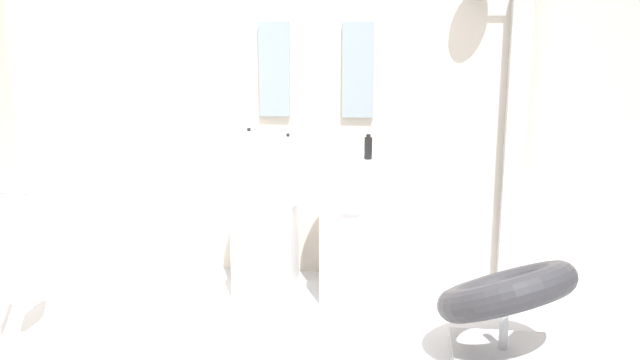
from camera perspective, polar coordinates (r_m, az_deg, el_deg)
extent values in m
cube|color=beige|center=(5.16, -0.24, 6.54)|extent=(4.80, 0.10, 2.60)
cube|color=white|center=(4.94, -4.35, -5.40)|extent=(0.40, 0.40, 0.65)
cylinder|color=white|center=(4.81, -4.45, 0.14)|extent=(0.45, 0.45, 0.33)
cylinder|color=#B7BABF|center=(4.89, -4.22, 2.93)|extent=(0.02, 0.02, 0.10)
cube|color=white|center=(4.86, 2.57, -5.67)|extent=(0.40, 0.40, 0.65)
cylinder|color=white|center=(4.73, 2.63, -0.04)|extent=(0.45, 0.45, 0.33)
cylinder|color=#B7BABF|center=(4.81, 2.76, 2.79)|extent=(0.02, 0.02, 0.10)
cube|color=#8C9EA8|center=(5.12, -3.68, 8.83)|extent=(0.22, 0.03, 0.66)
cube|color=#8C9EA8|center=(5.04, 3.05, 8.78)|extent=(0.22, 0.03, 0.66)
cube|color=#B7BABF|center=(5.10, 15.35, 2.89)|extent=(0.14, 0.08, 2.05)
cube|color=#B7BABF|center=(4.23, 14.38, -13.30)|extent=(0.56, 0.50, 0.06)
cylinder|color=#B7BABF|center=(4.16, 14.51, -11.19)|extent=(0.05, 0.05, 0.34)
torus|color=#333338|center=(4.08, 14.67, -8.62)|extent=(1.10, 1.10, 0.49)
cylinder|color=#B7BABF|center=(4.39, -23.37, -0.95)|extent=(0.36, 0.02, 0.02)
cube|color=white|center=(4.45, -23.08, -4.08)|extent=(0.04, 0.22, 0.50)
cylinder|color=white|center=(4.73, -2.57, 2.76)|extent=(0.04, 0.04, 0.12)
cylinder|color=black|center=(4.72, -2.58, 3.61)|extent=(0.02, 0.02, 0.02)
cylinder|color=black|center=(4.59, 3.88, 2.56)|extent=(0.05, 0.05, 0.14)
cylinder|color=black|center=(4.57, 3.90, 3.55)|extent=(0.03, 0.03, 0.02)
cylinder|color=silver|center=(4.69, -5.69, 2.90)|extent=(0.04, 0.04, 0.17)
cylinder|color=black|center=(4.67, -5.71, 4.04)|extent=(0.02, 0.02, 0.02)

